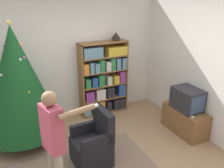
# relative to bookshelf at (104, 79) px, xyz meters

# --- Properties ---
(wall_back) EXTENTS (8.00, 0.10, 2.60)m
(wall_back) POSITION_rel_bookshelf_xyz_m (-0.76, 0.23, 0.49)
(wall_back) COLOR silver
(wall_back) RESTS_ON ground_plane
(wall_right) EXTENTS (0.10, 8.00, 2.60)m
(wall_right) POSITION_rel_bookshelf_xyz_m (1.35, -1.85, 0.49)
(wall_right) COLOR silver
(wall_right) RESTS_ON ground_plane
(bookshelf) EXTENTS (1.08, 0.31, 1.64)m
(bookshelf) POSITION_rel_bookshelf_xyz_m (0.00, 0.00, 0.00)
(bookshelf) COLOR brown
(bookshelf) RESTS_ON ground_plane
(tv_stand) EXTENTS (0.42, 0.94, 0.50)m
(tv_stand) POSITION_rel_bookshelf_xyz_m (1.07, -1.50, -0.56)
(tv_stand) COLOR brown
(tv_stand) RESTS_ON ground_plane
(television) EXTENTS (0.41, 0.57, 0.42)m
(television) POSITION_rel_bookshelf_xyz_m (1.07, -1.50, -0.10)
(television) COLOR #28282D
(television) RESTS_ON tv_stand
(game_remote) EXTENTS (0.04, 0.12, 0.02)m
(game_remote) POSITION_rel_bookshelf_xyz_m (0.94, -1.78, -0.30)
(game_remote) COLOR white
(game_remote) RESTS_ON tv_stand
(christmas_tree) EXTENTS (1.41, 1.41, 2.22)m
(christmas_tree) POSITION_rel_bookshelf_xyz_m (-1.82, -0.40, 0.37)
(christmas_tree) COLOR #4C3323
(christmas_tree) RESTS_ON ground_plane
(armchair) EXTENTS (0.59, 0.58, 0.92)m
(armchair) POSITION_rel_bookshelf_xyz_m (-0.90, -1.58, -0.49)
(armchair) COLOR black
(armchair) RESTS_ON ground_plane
(standing_person) EXTENTS (0.69, 0.46, 1.59)m
(standing_person) POSITION_rel_bookshelf_xyz_m (-1.62, -2.10, 0.13)
(standing_person) COLOR #9E937F
(standing_person) RESTS_ON ground_plane
(table_lamp) EXTENTS (0.20, 0.20, 0.18)m
(table_lamp) POSITION_rel_bookshelf_xyz_m (0.30, 0.01, 0.93)
(table_lamp) COLOR #473828
(table_lamp) RESTS_ON bookshelf
(book_pile_near_tree) EXTENTS (0.23, 0.18, 0.11)m
(book_pile_near_tree) POSITION_rel_bookshelf_xyz_m (-1.29, -0.85, -0.75)
(book_pile_near_tree) COLOR orange
(book_pile_near_tree) RESTS_ON ground_plane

